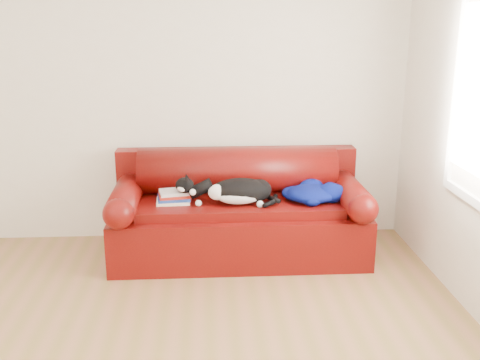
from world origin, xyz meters
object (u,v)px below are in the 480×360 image
(book_stack, at_px, (174,197))
(cat, at_px, (240,192))
(sofa_base, at_px, (239,228))
(blanket, at_px, (313,192))

(book_stack, distance_m, cat, 0.54)
(sofa_base, relative_size, blanket, 3.73)
(sofa_base, relative_size, book_stack, 7.55)
(sofa_base, xyz_separation_m, book_stack, (-0.53, -0.06, 0.31))
(sofa_base, relative_size, cat, 2.90)
(sofa_base, distance_m, blanket, 0.70)
(sofa_base, distance_m, book_stack, 0.62)
(book_stack, height_order, blanket, blanket)
(blanket, bearing_deg, book_stack, 179.23)
(book_stack, xyz_separation_m, cat, (0.53, -0.06, 0.05))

